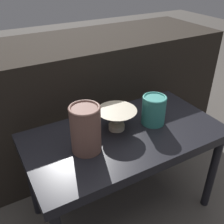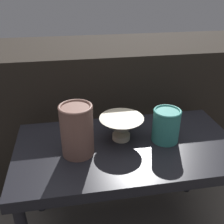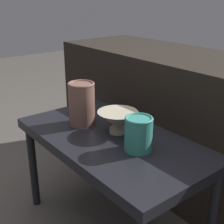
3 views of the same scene
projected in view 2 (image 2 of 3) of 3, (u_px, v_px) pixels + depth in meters
table at (127, 156)px, 0.97m from camera, size 0.81×0.43×0.45m
couch_backdrop at (105, 106)px, 1.47m from camera, size 1.69×0.50×0.69m
bowl at (121, 126)px, 0.96m from camera, size 0.16×0.16×0.09m
vase_textured_left at (77, 130)px, 0.86m from camera, size 0.11×0.11×0.18m
vase_colorful_right at (166, 125)px, 0.95m from camera, size 0.10×0.10×0.13m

